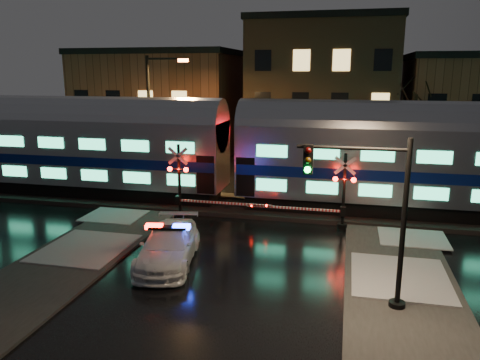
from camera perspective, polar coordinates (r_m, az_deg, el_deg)
name	(u,v)px	position (r m, az deg, el deg)	size (l,w,h in m)	color
ground	(246,239)	(21.88, 0.79, -7.20)	(120.00, 120.00, 0.00)	black
ballast	(265,207)	(26.51, 3.09, -3.28)	(90.00, 4.20, 0.24)	black
sidewalk_left	(42,279)	(19.29, -22.96, -11.01)	(4.00, 20.00, 0.12)	#2D2D2D
sidewalk_right	(409,319)	(16.10, 19.91, -15.67)	(4.00, 20.00, 0.12)	#2D2D2D
building_left	(162,104)	(45.59, -9.46, 9.07)	(14.00, 10.00, 9.00)	brown
building_mid	(323,92)	(42.66, 10.06, 10.46)	(12.00, 11.00, 11.50)	brown
train	(232,149)	(26.16, -0.99, 3.86)	(51.00, 3.12, 5.92)	black
police_car	(168,246)	(19.24, -8.71, -7.92)	(2.93, 5.37, 1.64)	white
crossing_signal_right	(336,199)	(23.16, 11.60, -2.26)	(5.36, 0.64, 3.79)	black
crossing_signal_left	(185,189)	(24.52, -6.66, -1.06)	(5.56, 0.65, 3.94)	black
traffic_light	(374,220)	(15.42, 16.06, -4.75)	(3.66, 0.68, 5.66)	black
streetlight	(153,112)	(31.78, -10.50, 8.14)	(2.87, 0.30, 8.59)	black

